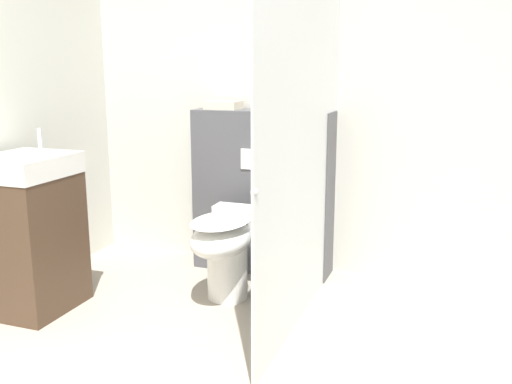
{
  "coord_description": "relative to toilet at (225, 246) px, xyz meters",
  "views": [
    {
      "loc": [
        1.18,
        -1.61,
        1.44
      ],
      "look_at": [
        0.11,
        1.34,
        0.74
      ],
      "focal_mm": 40.0,
      "sensor_mm": 36.0,
      "label": 1
    }
  ],
  "objects": [
    {
      "name": "partition_panel",
      "position": [
        0.04,
        0.59,
        0.22
      ],
      "size": [
        0.97,
        0.27,
        1.14
      ],
      "color": "#4C4C51",
      "rests_on": "ground_plane"
    },
    {
      "name": "wall_back",
      "position": [
        0.14,
        0.78,
        0.9
      ],
      "size": [
        8.0,
        0.06,
        2.5
      ],
      "color": "silver",
      "rests_on": "ground_plane"
    },
    {
      "name": "shower_glass",
      "position": [
        0.51,
        -0.08,
        0.6
      ],
      "size": [
        0.04,
        1.65,
        1.9
      ],
      "color": "silver",
      "rests_on": "ground_plane"
    },
    {
      "name": "hair_drier",
      "position": [
        0.36,
        0.62,
        0.88
      ],
      "size": [
        0.15,
        0.08,
        0.13
      ],
      "color": "black",
      "rests_on": "partition_panel"
    },
    {
      "name": "toilet",
      "position": [
        0.0,
        0.0,
        0.0
      ],
      "size": [
        0.35,
        0.62,
        0.55
      ],
      "color": "white",
      "rests_on": "ground_plane"
    },
    {
      "name": "folded_towel",
      "position": [
        -0.26,
        0.6,
        0.82
      ],
      "size": [
        0.23,
        0.19,
        0.06
      ],
      "color": "beige",
      "rests_on": "partition_panel"
    },
    {
      "name": "sink_vanity",
      "position": [
        -1.03,
        -0.51,
        0.12
      ],
      "size": [
        0.45,
        0.52,
        1.08
      ],
      "color": "#473323",
      "rests_on": "ground_plane"
    }
  ]
}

